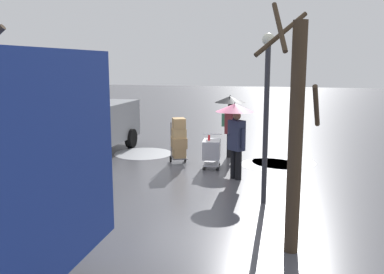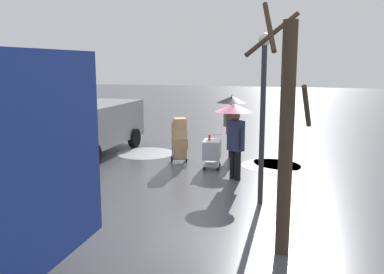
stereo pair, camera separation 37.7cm
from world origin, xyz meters
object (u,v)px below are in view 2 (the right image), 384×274
(pedestrian_pink_side, at_px, (232,112))
(pedestrian_black_side, at_px, (235,123))
(hand_dolly_boxes, at_px, (180,139))
(shopping_cart_vendor, at_px, (212,150))
(street_lamp, at_px, (263,101))
(bare_tree_near, at_px, (286,134))
(cargo_van_parked_right, at_px, (86,122))

(pedestrian_pink_side, xyz_separation_m, pedestrian_black_side, (-0.56, 2.66, 0.01))
(hand_dolly_boxes, height_order, pedestrian_black_side, pedestrian_black_side)
(pedestrian_pink_side, height_order, pedestrian_black_side, same)
(shopping_cart_vendor, xyz_separation_m, hand_dolly_boxes, (1.12, -0.29, 0.23))
(shopping_cart_vendor, bearing_deg, street_lamp, 122.14)
(pedestrian_black_side, relative_size, street_lamp, 0.56)
(pedestrian_pink_side, distance_m, bare_tree_near, 7.37)
(cargo_van_parked_right, relative_size, shopping_cart_vendor, 5.12)
(pedestrian_black_side, bearing_deg, shopping_cart_vendor, -48.80)
(street_lamp, bearing_deg, hand_dolly_boxes, -47.32)
(cargo_van_parked_right, xyz_separation_m, pedestrian_pink_side, (-4.91, -1.14, 0.39))
(cargo_van_parked_right, bearing_deg, pedestrian_pink_side, -166.92)
(cargo_van_parked_right, distance_m, hand_dolly_boxes, 3.51)
(street_lamp, bearing_deg, pedestrian_black_side, -63.38)
(shopping_cart_vendor, xyz_separation_m, pedestrian_black_side, (-0.86, 0.98, 1.02))
(bare_tree_near, bearing_deg, pedestrian_black_side, -69.89)
(hand_dolly_boxes, distance_m, pedestrian_pink_side, 2.13)
(cargo_van_parked_right, bearing_deg, bare_tree_near, 140.17)
(street_lamp, bearing_deg, cargo_van_parked_right, -28.11)
(shopping_cart_vendor, distance_m, pedestrian_black_side, 1.65)
(cargo_van_parked_right, relative_size, pedestrian_pink_side, 2.49)
(shopping_cart_vendor, height_order, street_lamp, street_lamp)
(shopping_cart_vendor, relative_size, pedestrian_pink_side, 0.49)
(shopping_cart_vendor, height_order, hand_dolly_boxes, hand_dolly_boxes)
(hand_dolly_boxes, xyz_separation_m, bare_tree_near, (-3.58, 5.64, 1.27))
(street_lamp, bearing_deg, shopping_cart_vendor, -57.86)
(pedestrian_black_side, bearing_deg, hand_dolly_boxes, -32.79)
(cargo_van_parked_right, height_order, street_lamp, street_lamp)
(hand_dolly_boxes, height_order, street_lamp, street_lamp)
(shopping_cart_vendor, xyz_separation_m, pedestrian_pink_side, (-0.30, -1.68, 1.00))
(cargo_van_parked_right, relative_size, hand_dolly_boxes, 3.60)
(shopping_cart_vendor, relative_size, pedestrian_black_side, 0.49)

